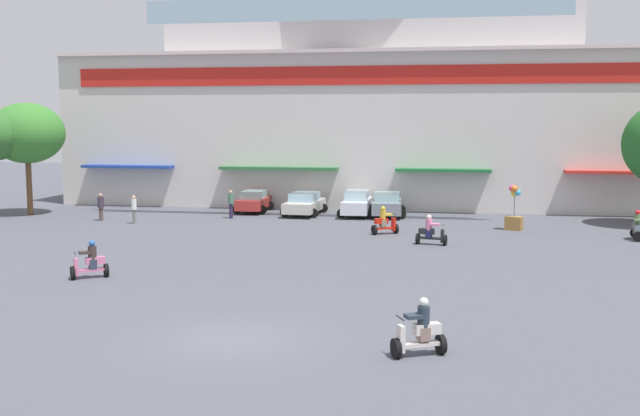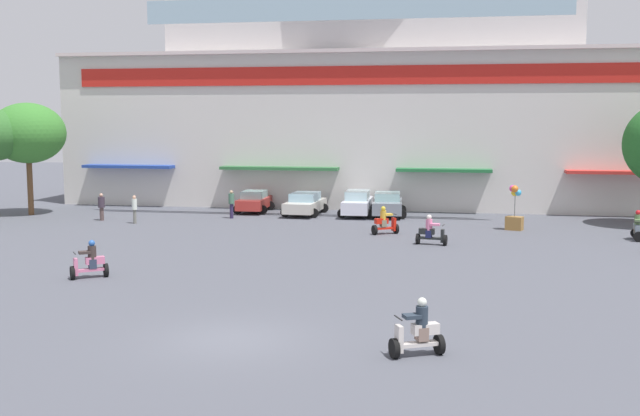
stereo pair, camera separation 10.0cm
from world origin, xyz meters
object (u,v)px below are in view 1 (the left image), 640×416
(parked_car_3, at_px, (387,204))
(pedestrian_2, at_px, (231,202))
(parked_car_1, at_px, (304,204))
(scooter_rider_0, at_px, (420,332))
(scooter_rider_5, at_px, (431,233))
(parked_car_0, at_px, (253,201))
(plaza_tree_0, at_px, (27,133))
(parked_car_2, at_px, (357,203))
(scooter_rider_4, at_px, (637,228))
(scooter_rider_1, at_px, (385,222))
(pedestrian_0, at_px, (134,207))
(pedestrian_1, at_px, (101,205))
(balloon_vendor_cart, at_px, (514,212))
(scooter_rider_2, at_px, (90,263))

(parked_car_3, relative_size, pedestrian_2, 2.34)
(parked_car_1, height_order, scooter_rider_0, scooter_rider_0)
(pedestrian_2, bearing_deg, parked_car_1, 30.73)
(scooter_rider_5, bearing_deg, parked_car_0, 137.28)
(plaza_tree_0, height_order, parked_car_3, plaza_tree_0)
(parked_car_2, bearing_deg, plaza_tree_0, -170.98)
(parked_car_0, xyz_separation_m, scooter_rider_4, (22.15, -7.67, -0.10))
(parked_car_1, relative_size, scooter_rider_1, 3.00)
(pedestrian_0, relative_size, pedestrian_2, 0.95)
(pedestrian_2, bearing_deg, scooter_rider_4, -10.92)
(plaza_tree_0, distance_m, pedestrian_0, 9.59)
(plaza_tree_0, relative_size, pedestrian_2, 4.09)
(plaza_tree_0, bearing_deg, pedestrian_2, 2.63)
(scooter_rider_0, xyz_separation_m, pedestrian_1, (-20.10, 22.98, 0.29))
(parked_car_0, distance_m, balloon_vendor_cart, 17.08)
(plaza_tree_0, height_order, pedestrian_1, plaza_tree_0)
(parked_car_3, height_order, balloon_vendor_cart, balloon_vendor_cart)
(scooter_rider_0, bearing_deg, pedestrian_1, 131.18)
(pedestrian_2, bearing_deg, pedestrian_0, -146.79)
(scooter_rider_4, xyz_separation_m, pedestrian_1, (-30.14, 2.07, 0.31))
(parked_car_3, height_order, scooter_rider_0, scooter_rider_0)
(scooter_rider_1, relative_size, pedestrian_1, 0.91)
(plaza_tree_0, relative_size, balloon_vendor_cart, 2.84)
(scooter_rider_2, bearing_deg, pedestrian_2, 88.98)
(parked_car_2, relative_size, scooter_rider_4, 2.96)
(parked_car_0, distance_m, scooter_rider_4, 23.44)
(scooter_rider_1, distance_m, pedestrian_2, 10.97)
(scooter_rider_2, xyz_separation_m, balloon_vendor_cart, (17.12, 15.85, 0.39))
(parked_car_3, xyz_separation_m, balloon_vendor_cart, (7.41, -4.53, 0.23))
(parked_car_0, distance_m, parked_car_3, 8.87)
(scooter_rider_4, bearing_deg, pedestrian_1, 176.07)
(parked_car_2, bearing_deg, pedestrian_1, -161.56)
(scooter_rider_1, bearing_deg, parked_car_1, 128.82)
(plaza_tree_0, relative_size, parked_car_0, 1.82)
(pedestrian_1, relative_size, pedestrian_2, 0.95)
(plaza_tree_0, distance_m, parked_car_1, 18.08)
(parked_car_2, xyz_separation_m, scooter_rider_5, (4.95, -10.34, -0.19))
(parked_car_1, relative_size, pedestrian_2, 2.60)
(plaza_tree_0, distance_m, pedestrian_1, 7.30)
(plaza_tree_0, height_order, scooter_rider_4, plaza_tree_0)
(scooter_rider_2, height_order, scooter_rider_4, scooter_rider_4)
(pedestrian_2, bearing_deg, scooter_rider_5, -31.70)
(pedestrian_1, distance_m, balloon_vendor_cart, 24.25)
(parked_car_0, distance_m, scooter_rider_2, 21.11)
(parked_car_1, relative_size, scooter_rider_2, 3.05)
(scooter_rider_2, relative_size, pedestrian_0, 0.89)
(scooter_rider_4, xyz_separation_m, balloon_vendor_cart, (-5.90, 2.42, 0.39))
(parked_car_3, distance_m, scooter_rider_0, 28.05)
(scooter_rider_1, bearing_deg, balloon_vendor_cart, 21.79)
(balloon_vendor_cart, bearing_deg, scooter_rider_5, -127.43)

